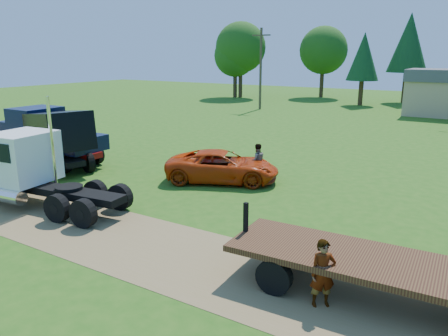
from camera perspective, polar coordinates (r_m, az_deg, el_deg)
The scene contains 11 objects.
ground at distance 14.98m, azimuth -9.50°, elevation -10.20°, with size 140.00×140.00×0.00m, color #235A13.
dirt_track at distance 14.98m, azimuth -9.50°, elevation -10.18°, with size 120.00×4.20×0.01m, color olive.
white_semi_tractor at distance 20.25m, azimuth -24.51°, elevation -0.03°, with size 7.72×3.27×4.58m.
black_dump_truck at distance 26.47m, azimuth -21.69°, elevation 4.22°, with size 8.08×4.74×3.45m.
navy_truck at distance 27.67m, azimuth -22.35°, elevation 4.02°, with size 7.48×2.67×3.20m.
orange_pickup at distance 21.88m, azimuth -0.21°, elevation 0.23°, with size 2.58×5.60×1.56m, color #C53709.
flatbed_trailer at distance 12.21m, azimuth 19.61°, elevation -12.42°, with size 8.01×2.69×2.03m.
spectator_a at distance 11.56m, azimuth 12.79°, elevation -13.31°, with size 0.66×0.43×1.80m, color #999999.
spectator_b at distance 22.54m, azimuth 4.34°, elevation 0.94°, with size 0.87×0.68×1.80m, color #999999.
tan_shed at distance 50.50m, azimuth 26.26°, elevation 8.91°, with size 6.20×5.40×4.70m.
tree_row at distance 59.72m, azimuth 27.11°, elevation 13.77°, with size 58.08×13.42×11.68m.
Camera 1 is at (9.13, -10.09, 6.27)m, focal length 35.00 mm.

